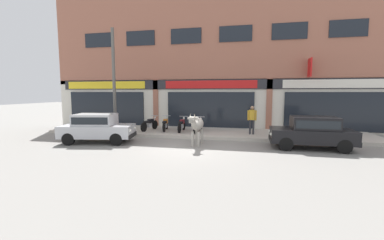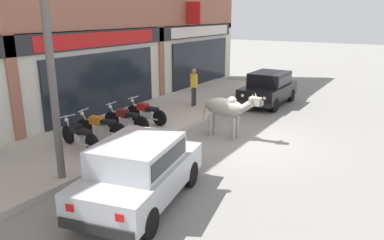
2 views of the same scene
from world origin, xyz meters
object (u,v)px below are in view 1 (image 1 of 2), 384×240
Objects in this scene: cow at (197,125)px; motorcycle_0 at (150,124)px; motorcycle_2 at (182,125)px; motorcycle_3 at (198,126)px; car_1 at (97,127)px; pedestrian at (252,117)px; car_0 at (312,131)px; utility_pole at (114,81)px; motorcycle_1 at (165,124)px.

cow is 1.20× the size of motorcycle_0.
cow reaches higher than motorcycle_2.
motorcycle_0 is 3.08m from motorcycle_3.
car_1 is 2.38× the size of pedestrian.
motorcycle_0 is at bearing 163.71° from car_0.
motorcycle_0 is at bearing 34.87° from utility_pole.
motorcycle_2 is at bearing 0.19° from motorcycle_0.
car_1 reaches higher than motorcycle_0.
car_0 is 6.27m from motorcycle_3.
motorcycle_1 is (2.45, 3.53, -0.25)m from car_1.
motorcycle_1 is 1.12× the size of pedestrian.
car_1 is at bearing -84.46° from utility_pole.
cow is 0.59× the size of car_0.
motorcycle_1 is at bearing 173.54° from motorcycle_2.
cow is 0.57× the size of car_1.
pedestrian reaches higher than motorcycle_2.
pedestrian is (6.19, -0.21, 0.60)m from motorcycle_0.
car_0 is at bearing -42.12° from pedestrian.
utility_pole is (-3.74, -1.17, 2.62)m from motorcycle_2.
motorcycle_1 and motorcycle_2 have the same top height.
car_0 reaches higher than motorcycle_0.
motorcycle_3 is at bearing 177.16° from pedestrian.
motorcycle_0 is (-8.81, 2.57, -0.25)m from car_0.
cow is at bearing 4.59° from car_1.
pedestrian reaches higher than car_0.
car_0 is at bearing -19.06° from motorcycle_1.
motorcycle_2 and motorcycle_3 have the same top height.
motorcycle_0 is at bearing 179.03° from motorcycle_3.
motorcycle_2 is (2.06, 0.01, 0.00)m from motorcycle_0.
motorcycle_0 is 0.99× the size of motorcycle_3.
cow is at bearing -19.04° from utility_pole.
motorcycle_2 is at bearing 117.33° from cow.
car_0 is at bearing -23.76° from motorcycle_3.
cow is 1.19× the size of motorcycle_3.
motorcycle_3 is (2.09, -0.18, 0.00)m from motorcycle_1.
car_1 is 5.65m from motorcycle_3.
motorcycle_1 is 3.95m from utility_pole.
utility_pole is at bearing 160.96° from cow.
utility_pole is (-10.49, 1.41, 2.37)m from car_0.
cow is 1.19× the size of motorcycle_2.
motorcycle_2 is at bearing 17.44° from utility_pole.
cow reaches higher than car_1.
pedestrian is at bearing -2.96° from motorcycle_2.
motorcycle_1 is 1.08m from motorcycle_2.
car_0 reaches higher than motorcycle_1.
car_1 is at bearing -157.34° from pedestrian.
car_1 is at bearing -143.59° from motorcycle_3.
motorcycle_3 is (-0.53, 2.94, -0.44)m from cow.
motorcycle_1 is (-7.82, 2.70, -0.25)m from car_0.
car_1 is 4.91m from motorcycle_2.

